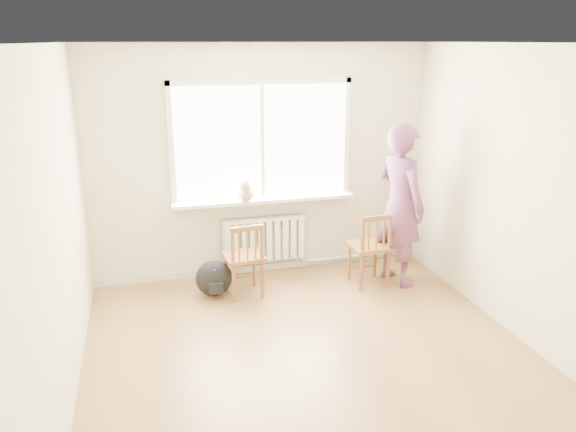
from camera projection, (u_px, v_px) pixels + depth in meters
floor at (318, 367)px, 4.88m from camera, size 4.50×4.50×0.00m
ceiling at (324, 43)px, 4.08m from camera, size 4.50×4.50×0.00m
back_wall at (262, 163)px, 6.56m from camera, size 4.00×0.01×2.70m
window at (262, 136)px, 6.44m from camera, size 2.12×0.05×1.42m
windowsill at (264, 200)px, 6.58m from camera, size 2.15×0.22×0.04m
radiator at (264, 239)px, 6.74m from camera, size 1.00×0.12×0.55m
heating_pipe at (359, 256)px, 7.19m from camera, size 1.40×0.04×0.04m
baseboard at (263, 267)px, 6.93m from camera, size 4.00×0.03×0.08m
chair_left at (245, 260)px, 6.12m from camera, size 0.45×0.44×0.85m
chair_right at (371, 249)px, 6.38m from camera, size 0.46×0.44×0.88m
person at (400, 205)px, 6.36m from camera, size 0.63×0.78×1.86m
cat at (245, 191)px, 6.40m from camera, size 0.25×0.45×0.30m
backpack at (214, 278)px, 6.20m from camera, size 0.49×0.44×0.41m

